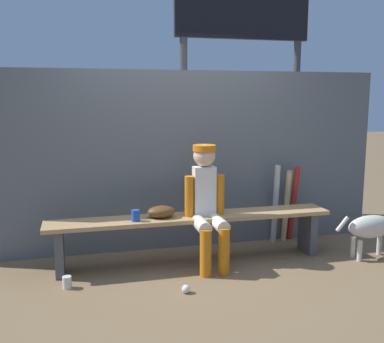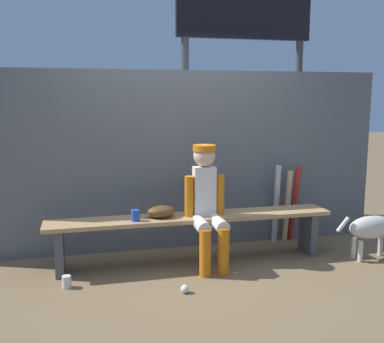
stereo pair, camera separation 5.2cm
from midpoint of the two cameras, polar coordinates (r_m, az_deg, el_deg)
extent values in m
plane|color=brown|center=(4.72, 0.32, -11.39)|extent=(30.00, 30.00, 0.00)
cube|color=#595E63|center=(4.97, -1.09, 1.34)|extent=(4.64, 0.03, 1.96)
cube|color=tan|center=(4.58, 0.33, -5.82)|extent=(2.89, 0.36, 0.04)
cube|color=#4C4C51|center=(4.53, -16.04, -9.62)|extent=(0.08, 0.29, 0.45)
cube|color=#4C4C51|center=(5.10, 14.73, -7.42)|extent=(0.08, 0.29, 0.45)
cube|color=silver|center=(4.54, 1.88, -2.46)|extent=(0.22, 0.13, 0.49)
sphere|color=beige|center=(4.49, 1.90, 2.01)|extent=(0.22, 0.22, 0.22)
cylinder|color=orange|center=(4.48, 1.90, 2.98)|extent=(0.23, 0.23, 0.06)
cylinder|color=silver|center=(4.41, 1.38, -6.66)|extent=(0.13, 0.38, 0.13)
cylinder|color=orange|center=(4.31, 2.03, -10.25)|extent=(0.11, 0.11, 0.45)
cylinder|color=orange|center=(4.50, -0.03, -3.24)|extent=(0.09, 0.09, 0.42)
cylinder|color=silver|center=(4.46, 3.63, -6.50)|extent=(0.13, 0.38, 0.13)
cylinder|color=orange|center=(4.36, 4.35, -10.04)|extent=(0.11, 0.11, 0.45)
cylinder|color=orange|center=(4.58, 3.87, -3.03)|extent=(0.09, 0.09, 0.42)
ellipsoid|color=#593819|center=(4.49, -3.58, -5.07)|extent=(0.28, 0.20, 0.12)
cylinder|color=#B7B7BC|center=(5.26, 10.86, -4.13)|extent=(0.09, 0.18, 0.92)
cylinder|color=tan|center=(5.36, 12.20, -4.32)|extent=(0.07, 0.17, 0.85)
cylinder|color=#B22323|center=(5.40, 13.04, -4.00)|extent=(0.07, 0.23, 0.90)
sphere|color=white|center=(4.03, -0.51, -14.60)|extent=(0.07, 0.07, 0.07)
cylinder|color=silver|center=(4.26, -15.20, -13.28)|extent=(0.08, 0.08, 0.11)
cylinder|color=#1E47AD|center=(4.39, -6.82, -5.52)|extent=(0.08, 0.08, 0.11)
cylinder|color=#3F3F42|center=(6.06, -0.62, 5.07)|extent=(0.10, 0.10, 2.44)
cylinder|color=#3F3F42|center=(6.61, 13.27, 5.18)|extent=(0.10, 0.10, 2.44)
cube|color=black|center=(6.38, 6.91, 19.55)|extent=(1.86, 0.08, 0.74)
ellipsoid|color=beige|center=(5.09, 22.03, -6.52)|extent=(0.52, 0.20, 0.24)
cylinder|color=beige|center=(4.89, 18.80, -6.36)|extent=(0.15, 0.04, 0.16)
cylinder|color=beige|center=(5.29, 22.93, -8.58)|extent=(0.05, 0.05, 0.22)
cylinder|color=beige|center=(5.11, 20.00, -9.02)|extent=(0.05, 0.05, 0.22)
cylinder|color=beige|center=(5.02, 20.76, -9.41)|extent=(0.05, 0.05, 0.22)
camera|label=1|loc=(0.03, -89.67, 0.05)|focal=42.27mm
camera|label=2|loc=(0.03, 90.33, -0.05)|focal=42.27mm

